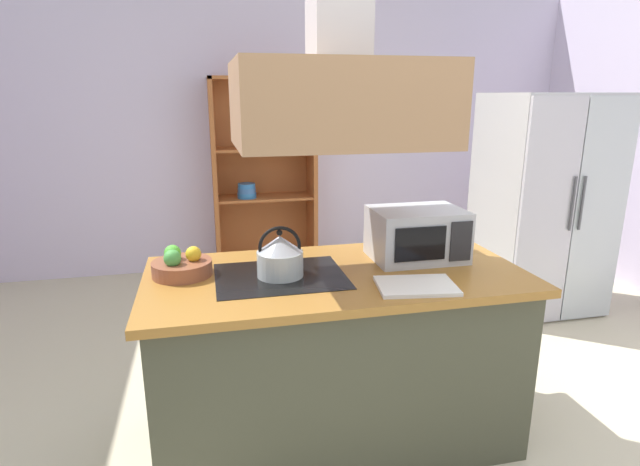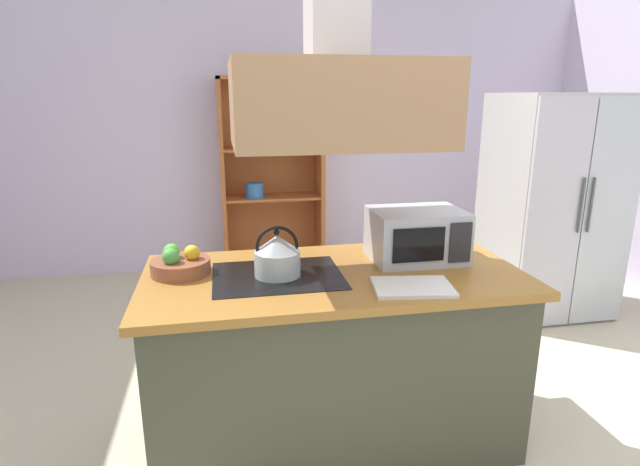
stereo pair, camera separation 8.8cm
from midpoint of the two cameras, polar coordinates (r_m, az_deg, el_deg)
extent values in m
plane|color=beige|center=(2.83, 5.53, -22.18)|extent=(7.80, 7.80, 0.00)
cube|color=silver|center=(5.19, -4.69, 11.18)|extent=(6.00, 0.12, 2.70)
cube|color=#434432|center=(2.63, 0.77, -14.10)|extent=(1.72, 0.80, 0.86)
cube|color=#A36C2B|center=(2.44, 0.81, -4.85)|extent=(1.80, 0.88, 0.04)
cube|color=black|center=(2.39, -5.53, -4.84)|extent=(0.60, 0.48, 0.00)
cube|color=#AA7C52|center=(2.29, 0.88, 14.30)|extent=(0.90, 0.70, 0.36)
cube|color=#B7B6B5|center=(4.45, 23.08, 3.03)|extent=(0.90, 0.72, 1.73)
cube|color=#BBB8C0|center=(4.03, 23.54, 1.79)|extent=(0.44, 0.03, 1.69)
cube|color=#B5BDBF|center=(4.31, 28.38, 2.02)|extent=(0.44, 0.03, 1.69)
cylinder|color=#4C4C51|center=(4.10, 26.00, 2.97)|extent=(0.02, 0.02, 0.40)
cylinder|color=#4C4C51|center=(4.15, 26.87, 3.00)|extent=(0.02, 0.02, 0.40)
cube|color=#A4582A|center=(4.92, -12.26, 5.85)|extent=(0.04, 0.40, 1.88)
cube|color=#A4582A|center=(5.02, -1.45, 6.37)|extent=(0.04, 0.40, 1.88)
cube|color=#A4582A|center=(4.89, -7.16, 16.89)|extent=(0.98, 0.40, 0.03)
cube|color=#A4582A|center=(5.17, -6.49, -3.75)|extent=(0.98, 0.40, 0.08)
cube|color=#A4582A|center=(5.14, -7.04, 6.46)|extent=(0.98, 0.02, 1.88)
cube|color=#A4582A|center=(4.98, -6.74, 4.01)|extent=(0.90, 0.36, 0.02)
cube|color=#A4582A|center=(4.91, -6.91, 9.38)|extent=(0.90, 0.36, 0.02)
cylinder|color=#2B6BAA|center=(4.91, -8.73, 4.21)|extent=(0.18, 0.18, 0.05)
cylinder|color=#3965A1|center=(4.91, -8.75, 4.73)|extent=(0.17, 0.17, 0.05)
cylinder|color=#2E6AAB|center=(4.90, -8.77, 5.24)|extent=(0.16, 0.16, 0.05)
cylinder|color=silver|center=(4.88, -5.49, 10.23)|extent=(0.01, 0.01, 0.12)
cone|color=silver|center=(4.87, -5.52, 11.40)|extent=(0.07, 0.07, 0.08)
cylinder|color=silver|center=(4.90, -3.65, 10.29)|extent=(0.01, 0.01, 0.12)
cone|color=silver|center=(4.90, -3.67, 11.46)|extent=(0.07, 0.07, 0.08)
cylinder|color=#B4BEBE|center=(2.36, -5.57, -3.46)|extent=(0.22, 0.22, 0.12)
cone|color=#ADB6C1|center=(2.34, -5.63, -1.21)|extent=(0.20, 0.20, 0.08)
sphere|color=black|center=(2.32, -5.66, 0.03)|extent=(0.03, 0.03, 0.03)
torus|color=black|center=(2.34, -5.62, -1.59)|extent=(0.20, 0.02, 0.20)
cube|color=white|center=(2.27, 9.67, -5.89)|extent=(0.37, 0.29, 0.02)
cube|color=#B7BABF|center=(2.63, 9.88, -0.11)|extent=(0.46, 0.34, 0.26)
cube|color=black|center=(2.46, 10.24, -1.24)|extent=(0.26, 0.01, 0.17)
cube|color=#262628|center=(2.55, 14.62, -0.92)|extent=(0.11, 0.01, 0.20)
cylinder|color=brown|center=(2.47, -16.23, -3.82)|extent=(0.28, 0.28, 0.07)
sphere|color=gold|center=(2.45, -15.04, -2.30)|extent=(0.07, 0.07, 0.07)
sphere|color=green|center=(2.49, -17.22, -2.18)|extent=(0.08, 0.08, 0.08)
sphere|color=green|center=(2.42, -17.27, -2.73)|extent=(0.08, 0.08, 0.08)
camera|label=1|loc=(0.04, -90.92, -0.25)|focal=28.46mm
camera|label=2|loc=(0.04, 89.08, 0.25)|focal=28.46mm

